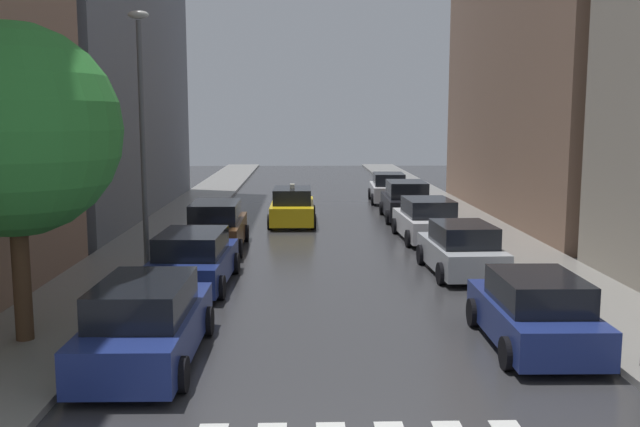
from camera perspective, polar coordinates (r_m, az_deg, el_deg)
ground_plane at (r=31.89m, az=0.08°, el=-0.61°), size 28.00×72.00×0.04m
sidewalk_left at (r=32.36m, az=-11.51°, el=-0.48°), size 3.00×72.00×0.15m
sidewalk_right at (r=32.71m, az=11.53°, el=-0.39°), size 3.00×72.00×0.15m
building_right_mid at (r=34.74m, az=19.03°, el=13.51°), size 6.00×19.32×16.70m
parked_car_left_nearest at (r=13.96m, az=-14.07°, el=-8.76°), size 2.11×4.81×1.65m
parked_car_left_second at (r=19.81m, az=-10.37°, el=-3.80°), size 2.28×4.66×1.57m
parked_car_left_third at (r=25.10m, az=-8.52°, el=-1.12°), size 2.10×4.73×1.74m
parked_car_right_nearest at (r=15.11m, az=17.23°, el=-7.78°), size 2.08×4.20×1.55m
parked_car_right_second at (r=21.43m, az=11.56°, el=-2.95°), size 2.18×4.24×1.57m
parked_car_right_third at (r=27.05m, az=8.79°, el=-0.58°), size 2.27×4.51×1.63m
parked_car_right_fourth at (r=32.36m, az=7.09°, el=0.98°), size 2.22×4.64×1.80m
parked_car_right_fifth at (r=38.83m, az=5.65°, el=2.06°), size 2.21×4.32×1.64m
taxi_midroad at (r=30.78m, az=-2.28°, el=0.54°), size 2.09×4.63×1.81m
street_tree_left at (r=15.19m, az=-23.96°, el=6.26°), size 4.29×4.29×6.47m
lamp_post_left at (r=21.08m, az=-14.42°, el=7.06°), size 0.60×0.28×7.61m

